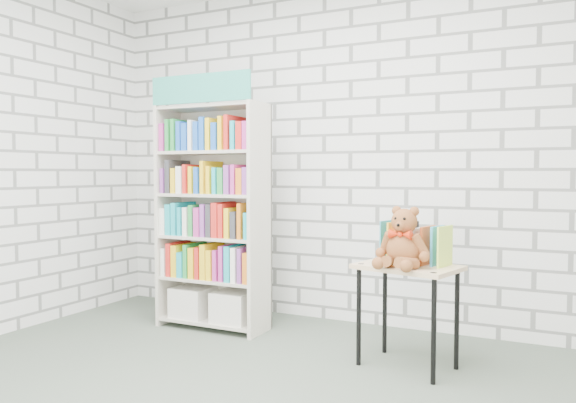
% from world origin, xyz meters
% --- Properties ---
extents(room_shell, '(4.52, 4.02, 2.81)m').
position_xyz_m(room_shell, '(0.00, 0.00, 1.78)').
color(room_shell, silver).
rests_on(room_shell, ground).
extents(bookshelf, '(0.88, 0.34, 1.98)m').
position_xyz_m(bookshelf, '(-0.91, 1.36, 0.90)').
color(bookshelf, beige).
rests_on(bookshelf, ground).
extents(display_table, '(0.69, 0.55, 0.65)m').
position_xyz_m(display_table, '(0.70, 1.12, 0.56)').
color(display_table, '#D8AE81').
rests_on(display_table, ground).
extents(table_books, '(0.46, 0.28, 0.25)m').
position_xyz_m(table_books, '(0.72, 1.22, 0.78)').
color(table_books, teal).
rests_on(table_books, display_table).
extents(teddy_bear, '(0.35, 0.33, 0.38)m').
position_xyz_m(teddy_bear, '(0.69, 1.03, 0.80)').
color(teddy_bear, brown).
rests_on(teddy_bear, display_table).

